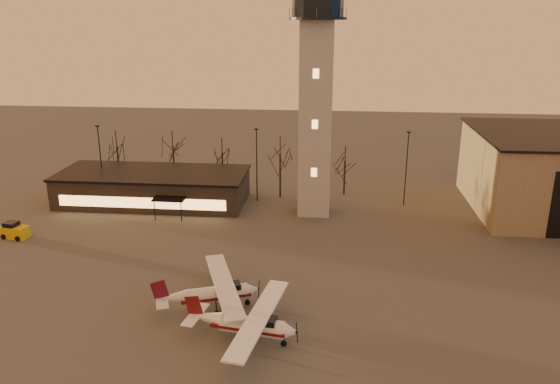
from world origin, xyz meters
name	(u,v)px	position (x,y,z in m)	size (l,w,h in m)	color
ground	(299,343)	(0.00, 0.00, 0.00)	(220.00, 220.00, 0.00)	#3B3937
control_tower	(316,86)	(0.00, 30.00, 16.33)	(6.80, 6.80, 32.60)	#A3A19A
terminal	(154,187)	(-21.99, 31.98, 2.16)	(25.40, 12.20, 4.30)	black
light_poles	(319,170)	(0.50, 31.00, 5.41)	(58.50, 12.25, 10.14)	black
tree_row	(223,149)	(-13.70, 39.16, 5.94)	(37.20, 9.20, 8.80)	black
cessna_front	(254,329)	(-3.50, -0.12, 1.16)	(9.77, 12.30, 3.38)	white
cessna_rear	(220,296)	(-7.21, 4.68, 1.16)	(9.92, 12.10, 3.40)	silver
service_cart	(15,232)	(-34.06, 18.15, 0.71)	(3.19, 2.32, 1.87)	gold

